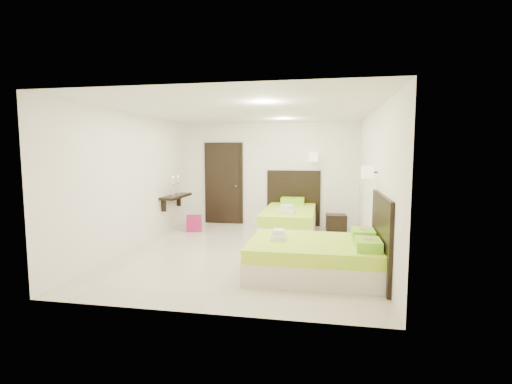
% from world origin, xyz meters
% --- Properties ---
extents(floor, '(5.50, 5.50, 0.00)m').
position_xyz_m(floor, '(0.00, 0.00, 0.00)').
color(floor, beige).
rests_on(floor, ground).
extents(bed_single, '(1.35, 2.26, 1.86)m').
position_xyz_m(bed_single, '(0.63, 1.71, 0.33)').
color(bed_single, beige).
rests_on(bed_single, ground).
extents(bed_double, '(1.99, 1.69, 1.64)m').
position_xyz_m(bed_double, '(1.34, -1.10, 0.30)').
color(bed_double, beige).
rests_on(bed_double, ground).
extents(nightstand, '(0.49, 0.44, 0.41)m').
position_xyz_m(nightstand, '(1.69, 2.14, 0.20)').
color(nightstand, black).
rests_on(nightstand, ground).
extents(ottoman, '(0.46, 0.46, 0.36)m').
position_xyz_m(ottoman, '(-1.64, 1.63, 0.18)').
color(ottoman, '#96144C').
rests_on(ottoman, ground).
extents(door, '(1.02, 0.15, 2.14)m').
position_xyz_m(door, '(-1.20, 2.70, 1.05)').
color(door, black).
rests_on(door, ground).
extents(console_shelf, '(0.35, 1.20, 0.78)m').
position_xyz_m(console_shelf, '(-2.08, 1.60, 0.82)').
color(console_shelf, black).
rests_on(console_shelf, ground).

